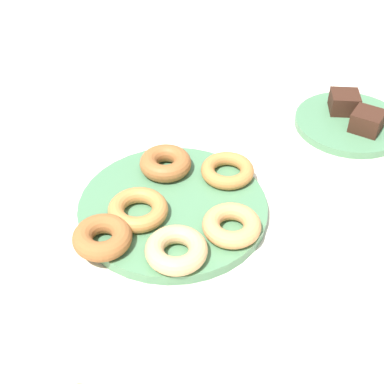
# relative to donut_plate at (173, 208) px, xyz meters

# --- Properties ---
(ground_plane) EXTENTS (2.40, 2.40, 0.00)m
(ground_plane) POSITION_rel_donut_plate_xyz_m (0.00, 0.00, -0.01)
(ground_plane) COLOR beige
(donut_plate) EXTENTS (0.29, 0.29, 0.02)m
(donut_plate) POSITION_rel_donut_plate_xyz_m (0.00, 0.00, 0.00)
(donut_plate) COLOR #4C7F56
(donut_plate) RESTS_ON ground_plane
(donut_0) EXTENTS (0.12, 0.12, 0.03)m
(donut_0) POSITION_rel_donut_plate_xyz_m (0.04, 0.10, 0.02)
(donut_0) COLOR tan
(donut_0) RESTS_ON donut_plate
(donut_1) EXTENTS (0.12, 0.12, 0.02)m
(donut_1) POSITION_rel_donut_plate_xyz_m (0.04, -0.04, 0.02)
(donut_1) COLOR #BC7A3D
(donut_1) RESTS_ON donut_plate
(donut_2) EXTENTS (0.10, 0.10, 0.03)m
(donut_2) POSITION_rel_donut_plate_xyz_m (0.10, 0.03, 0.02)
(donut_2) COLOR tan
(donut_2) RESTS_ON donut_plate
(donut_3) EXTENTS (0.11, 0.11, 0.03)m
(donut_3) POSITION_rel_donut_plate_xyz_m (-0.08, -0.03, 0.02)
(donut_3) COLOR #995B2D
(donut_3) RESTS_ON donut_plate
(donut_4) EXTENTS (0.10, 0.10, 0.02)m
(donut_4) POSITION_rel_donut_plate_xyz_m (-0.09, 0.07, 0.02)
(donut_4) COLOR #BC7A3D
(donut_4) RESTS_ON donut_plate
(donut_5) EXTENTS (0.11, 0.11, 0.03)m
(donut_5) POSITION_rel_donut_plate_xyz_m (0.10, -0.07, 0.02)
(donut_5) COLOR #995B2D
(donut_5) RESTS_ON donut_plate
(cake_plate) EXTENTS (0.20, 0.20, 0.01)m
(cake_plate) POSITION_rel_donut_plate_xyz_m (-0.30, 0.27, -0.00)
(cake_plate) COLOR #4C7F56
(cake_plate) RESTS_ON ground_plane
(brownie_near) EXTENTS (0.06, 0.06, 0.04)m
(brownie_near) POSITION_rel_donut_plate_xyz_m (-0.33, 0.25, 0.02)
(brownie_near) COLOR #381E14
(brownie_near) RESTS_ON cake_plate
(brownie_far) EXTENTS (0.07, 0.07, 0.04)m
(brownie_far) POSITION_rel_donut_plate_xyz_m (-0.27, 0.29, 0.02)
(brownie_far) COLOR #381E14
(brownie_far) RESTS_ON cake_plate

